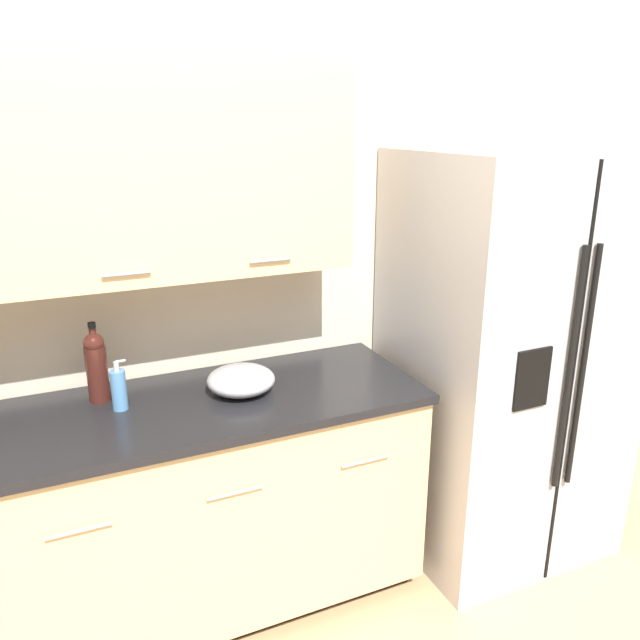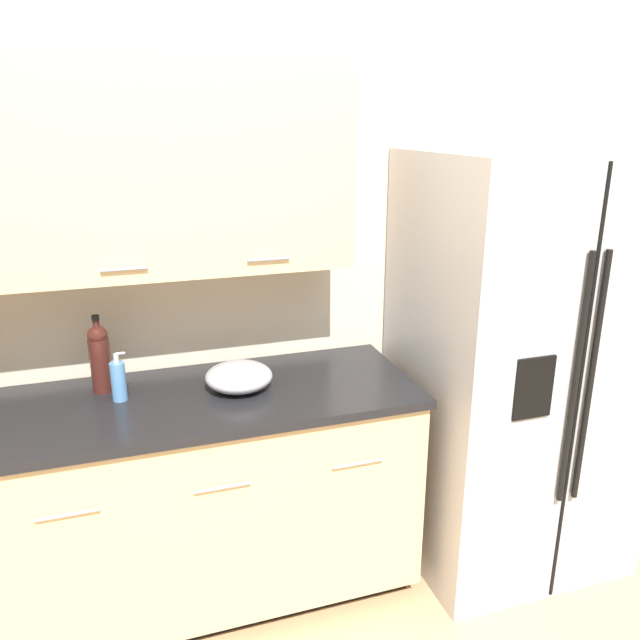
{
  "view_description": "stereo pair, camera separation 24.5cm",
  "coord_description": "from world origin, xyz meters",
  "px_view_note": "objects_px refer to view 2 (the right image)",
  "views": [
    {
      "loc": [
        -0.46,
        -1.11,
        1.94
      ],
      "look_at": [
        0.49,
        1.02,
        1.18
      ],
      "focal_mm": 35.0,
      "sensor_mm": 36.0,
      "label": 1
    },
    {
      "loc": [
        -0.23,
        -1.2,
        1.94
      ],
      "look_at": [
        0.49,
        1.02,
        1.18
      ],
      "focal_mm": 35.0,
      "sensor_mm": 36.0,
      "label": 2
    }
  ],
  "objects_px": {
    "wine_bottle": "(100,357)",
    "soap_dispenser": "(118,381)",
    "refrigerator": "(516,366)",
    "mixing_bowl": "(239,377)"
  },
  "relations": [
    {
      "from": "refrigerator",
      "to": "wine_bottle",
      "type": "distance_m",
      "value": 1.73
    },
    {
      "from": "refrigerator",
      "to": "soap_dispenser",
      "type": "bearing_deg",
      "value": 175.7
    },
    {
      "from": "wine_bottle",
      "to": "soap_dispenser",
      "type": "bearing_deg",
      "value": -60.72
    },
    {
      "from": "wine_bottle",
      "to": "soap_dispenser",
      "type": "distance_m",
      "value": 0.14
    },
    {
      "from": "refrigerator",
      "to": "mixing_bowl",
      "type": "relative_size",
      "value": 7.0
    },
    {
      "from": "wine_bottle",
      "to": "soap_dispenser",
      "type": "relative_size",
      "value": 1.62
    },
    {
      "from": "refrigerator",
      "to": "wine_bottle",
      "type": "bearing_deg",
      "value": 172.31
    },
    {
      "from": "refrigerator",
      "to": "mixing_bowl",
      "type": "distance_m",
      "value": 1.21
    },
    {
      "from": "wine_bottle",
      "to": "refrigerator",
      "type": "bearing_deg",
      "value": -7.69
    },
    {
      "from": "refrigerator",
      "to": "wine_bottle",
      "type": "height_order",
      "value": "refrigerator"
    }
  ]
}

